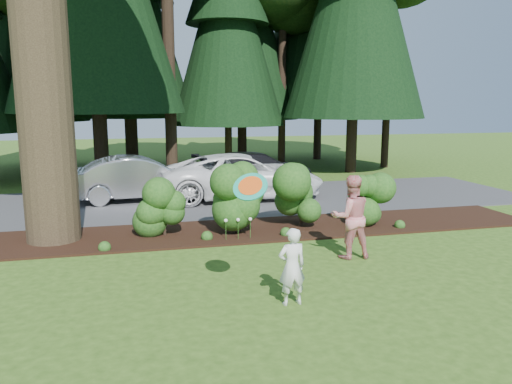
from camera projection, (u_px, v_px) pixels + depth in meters
ground at (278, 272)px, 9.82m from camera, size 80.00×80.00×0.00m
mulch_bed at (243, 230)px, 12.92m from camera, size 16.00×2.50×0.05m
driveway at (216, 200)px, 16.98m from camera, size 22.00×6.00×0.03m
shrub_row at (273, 200)px, 12.86m from camera, size 6.53×1.60×1.61m
lily_cluster at (238, 221)px, 11.96m from camera, size 0.69×0.09×0.57m
car_silver_wagon at (140, 178)px, 16.89m from camera, size 4.70×2.09×1.50m
car_white_suv at (243, 176)px, 17.21m from camera, size 5.62×2.72×1.54m
car_dark_suv at (256, 169)px, 19.52m from camera, size 5.02×2.67×1.39m
child at (292, 267)px, 8.13m from camera, size 0.50×0.35×1.30m
adult at (351, 217)px, 10.59m from camera, size 0.91×0.73×1.79m
frisbee at (250, 186)px, 7.61m from camera, size 0.63×0.46×0.52m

